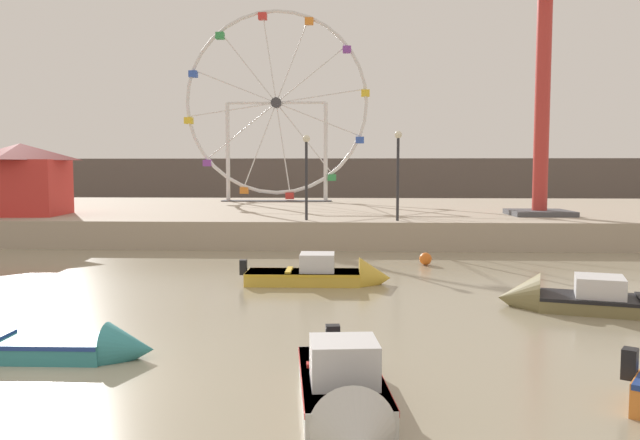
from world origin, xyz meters
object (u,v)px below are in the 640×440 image
object	(u,v)px
drop_tower_red_tower	(544,58)
carnival_booth_red_striped	(21,178)
motorboat_pale_grey	(345,397)
promenade_lamp_near	(398,162)
promenade_lamp_far	(306,164)
motorboat_teal_painted	(60,347)
motorboat_olive_wood	(578,300)
ferris_wheel_white_frame	(276,106)
mooring_buoy_orange	(425,259)
motorboat_mustard_yellow	(330,275)

from	to	relation	value
drop_tower_red_tower	carnival_booth_red_striped	world-z (taller)	drop_tower_red_tower
motorboat_pale_grey	promenade_lamp_near	world-z (taller)	promenade_lamp_near
drop_tower_red_tower	promenade_lamp_far	size ratio (longest dim) A/B	4.06
motorboat_teal_painted	motorboat_olive_wood	size ratio (longest dim) A/B	0.86
motorboat_olive_wood	drop_tower_red_tower	xyz separation A→B (m)	(3.56, 15.26, 8.34)
ferris_wheel_white_frame	promenade_lamp_near	world-z (taller)	ferris_wheel_white_frame
drop_tower_red_tower	promenade_lamp_near	bearing A→B (deg)	-153.00
motorboat_pale_grey	mooring_buoy_orange	xyz separation A→B (m)	(2.73, 13.97, -0.08)
carnival_booth_red_striped	motorboat_olive_wood	bearing A→B (deg)	-39.19
carnival_booth_red_striped	promenade_lamp_far	size ratio (longest dim) A/B	1.22
promenade_lamp_near	promenade_lamp_far	size ratio (longest dim) A/B	1.04
motorboat_mustard_yellow	ferris_wheel_white_frame	distance (m)	26.11
motorboat_teal_painted	promenade_lamp_near	size ratio (longest dim) A/B	1.09
ferris_wheel_white_frame	motorboat_mustard_yellow	bearing A→B (deg)	-79.77
ferris_wheel_white_frame	mooring_buoy_orange	distance (m)	23.37
mooring_buoy_orange	drop_tower_red_tower	bearing A→B (deg)	52.18
ferris_wheel_white_frame	motorboat_pale_grey	bearing A→B (deg)	-81.82
motorboat_pale_grey	drop_tower_red_tower	distance (m)	25.34
motorboat_mustard_yellow	promenade_lamp_near	bearing A→B (deg)	72.06
drop_tower_red_tower	mooring_buoy_orange	size ratio (longest dim) A/B	33.77
motorboat_teal_painted	promenade_lamp_near	bearing A→B (deg)	65.33
motorboat_pale_grey	mooring_buoy_orange	bearing A→B (deg)	162.80
carnival_booth_red_striped	mooring_buoy_orange	xyz separation A→B (m)	(18.35, -7.06, -2.76)
motorboat_mustard_yellow	carnival_booth_red_striped	xyz separation A→B (m)	(-15.08, 10.94, 2.71)
motorboat_teal_painted	promenade_lamp_far	world-z (taller)	promenade_lamp_far
motorboat_mustard_yellow	mooring_buoy_orange	bearing A→B (deg)	49.03
carnival_booth_red_striped	mooring_buoy_orange	world-z (taller)	carnival_booth_red_striped
motorboat_olive_wood	motorboat_mustard_yellow	bearing A→B (deg)	-10.80
motorboat_teal_painted	promenade_lamp_near	distance (m)	17.97
mooring_buoy_orange	promenade_lamp_far	bearing A→B (deg)	133.62
motorboat_teal_painted	motorboat_olive_wood	xyz separation A→B (m)	(10.65, 4.40, 0.05)
motorboat_mustard_yellow	promenade_lamp_far	xyz separation A→B (m)	(-1.29, 8.67, 3.34)
motorboat_mustard_yellow	promenade_lamp_near	distance (m)	9.53
carnival_booth_red_striped	promenade_lamp_far	bearing A→B (deg)	-14.81
promenade_lamp_near	mooring_buoy_orange	size ratio (longest dim) A/B	8.65
motorboat_olive_wood	mooring_buoy_orange	xyz separation A→B (m)	(-2.80, 7.07, -0.03)
ferris_wheel_white_frame	promenade_lamp_far	world-z (taller)	ferris_wheel_white_frame
motorboat_mustard_yellow	carnival_booth_red_striped	bearing A→B (deg)	143.17
motorboat_pale_grey	mooring_buoy_orange	distance (m)	14.23
motorboat_teal_painted	promenade_lamp_near	world-z (taller)	promenade_lamp_near
motorboat_teal_painted	motorboat_mustard_yellow	size ratio (longest dim) A/B	0.93
motorboat_mustard_yellow	drop_tower_red_tower	bearing A→B (deg)	50.57
promenade_lamp_near	motorboat_teal_painted	bearing A→B (deg)	-114.08
drop_tower_red_tower	carnival_booth_red_striped	xyz separation A→B (m)	(-24.71, -1.13, -5.61)
drop_tower_red_tower	promenade_lamp_far	distance (m)	12.48
promenade_lamp_near	motorboat_pale_grey	bearing A→B (deg)	-96.36
ferris_wheel_white_frame	drop_tower_red_tower	distance (m)	18.89
carnival_booth_red_striped	ferris_wheel_white_frame	bearing A→B (deg)	46.74
motorboat_olive_wood	ferris_wheel_white_frame	distance (m)	30.66
carnival_booth_red_striped	promenade_lamp_near	world-z (taller)	promenade_lamp_near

